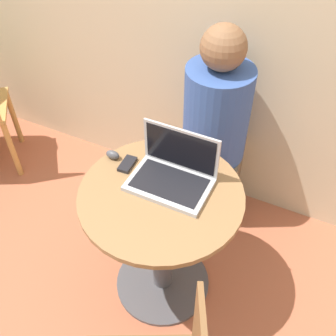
# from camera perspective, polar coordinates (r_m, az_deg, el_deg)

# --- Properties ---
(ground_plane) EXTENTS (12.00, 12.00, 0.00)m
(ground_plane) POSITION_cam_1_polar(r_m,az_deg,el_deg) (2.18, -0.77, -16.21)
(ground_plane) COLOR #B26042
(round_table) EXTENTS (0.68, 0.68, 0.71)m
(round_table) POSITION_cam_1_polar(r_m,az_deg,el_deg) (1.79, -0.91, -8.97)
(round_table) COLOR #4C4C51
(round_table) RESTS_ON ground_plane
(laptop) EXTENTS (0.33, 0.22, 0.22)m
(laptop) POSITION_cam_1_polar(r_m,az_deg,el_deg) (1.61, 0.73, -0.69)
(laptop) COLOR #B7B7BC
(laptop) RESTS_ON round_table
(cell_phone) EXTENTS (0.06, 0.10, 0.02)m
(cell_phone) POSITION_cam_1_polar(r_m,az_deg,el_deg) (1.72, -5.92, 0.57)
(cell_phone) COLOR black
(cell_phone) RESTS_ON round_table
(computer_mouse) EXTENTS (0.06, 0.04, 0.04)m
(computer_mouse) POSITION_cam_1_polar(r_m,az_deg,el_deg) (1.75, -8.03, 1.92)
(computer_mouse) COLOR #4C4C51
(computer_mouse) RESTS_ON round_table
(person_seated) EXTENTS (0.38, 0.53, 1.18)m
(person_seated) POSITION_cam_1_polar(r_m,az_deg,el_deg) (2.18, 6.89, 3.89)
(person_seated) COLOR brown
(person_seated) RESTS_ON ground_plane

